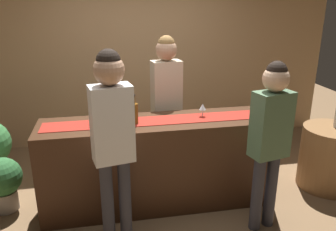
% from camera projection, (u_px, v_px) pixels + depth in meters
% --- Properties ---
extents(ground_plane, '(10.00, 10.00, 0.00)m').
position_uv_depth(ground_plane, '(159.00, 202.00, 3.80)').
color(ground_plane, brown).
extents(back_wall, '(6.00, 0.12, 2.90)m').
position_uv_depth(back_wall, '(138.00, 48.00, 5.09)').
color(back_wall, tan).
rests_on(back_wall, ground).
extents(bar_counter, '(2.44, 0.60, 0.96)m').
position_uv_depth(bar_counter, '(159.00, 163.00, 3.64)').
color(bar_counter, '#3D2314').
rests_on(bar_counter, ground).
extents(counter_runner_cloth, '(2.31, 0.28, 0.01)m').
position_uv_depth(counter_runner_cloth, '(158.00, 120.00, 3.48)').
color(counter_runner_cloth, maroon).
rests_on(counter_runner_cloth, bar_counter).
extents(wine_bottle_clear, '(0.07, 0.07, 0.30)m').
position_uv_depth(wine_bottle_clear, '(116.00, 111.00, 3.41)').
color(wine_bottle_clear, '#B2C6C1').
rests_on(wine_bottle_clear, bar_counter).
extents(wine_bottle_amber, '(0.07, 0.07, 0.30)m').
position_uv_depth(wine_bottle_amber, '(134.00, 113.00, 3.36)').
color(wine_bottle_amber, brown).
rests_on(wine_bottle_amber, bar_counter).
extents(wine_bottle_green, '(0.07, 0.07, 0.30)m').
position_uv_depth(wine_bottle_green, '(95.00, 114.00, 3.35)').
color(wine_bottle_green, '#194723').
rests_on(wine_bottle_green, bar_counter).
extents(wine_glass_near_customer, '(0.07, 0.07, 0.14)m').
position_uv_depth(wine_glass_near_customer, '(203.00, 107.00, 3.57)').
color(wine_glass_near_customer, silver).
rests_on(wine_glass_near_customer, bar_counter).
extents(wine_glass_mid_counter, '(0.07, 0.07, 0.14)m').
position_uv_depth(wine_glass_mid_counter, '(255.00, 105.00, 3.64)').
color(wine_glass_mid_counter, silver).
rests_on(wine_glass_mid_counter, bar_counter).
extents(bartender, '(0.36, 0.25, 1.76)m').
position_uv_depth(bartender, '(166.00, 92.00, 4.01)').
color(bartender, '#26262B').
rests_on(bartender, ground).
extents(customer_sipping, '(0.38, 0.27, 1.65)m').
position_uv_depth(customer_sipping, '(270.00, 131.00, 3.07)').
color(customer_sipping, '#33333D').
rests_on(customer_sipping, ground).
extents(customer_browsing, '(0.37, 0.26, 1.78)m').
position_uv_depth(customer_browsing, '(112.00, 129.00, 2.83)').
color(customer_browsing, '#33333D').
rests_on(customer_browsing, ground).
extents(round_side_table, '(0.68, 0.68, 0.74)m').
position_uv_depth(round_side_table, '(330.00, 157.00, 4.02)').
color(round_side_table, olive).
rests_on(round_side_table, ground).
extents(potted_plant_small, '(0.41, 0.41, 0.59)m').
position_uv_depth(potted_plant_small, '(3.00, 181.00, 3.55)').
color(potted_plant_small, '#9E9389').
rests_on(potted_plant_small, ground).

